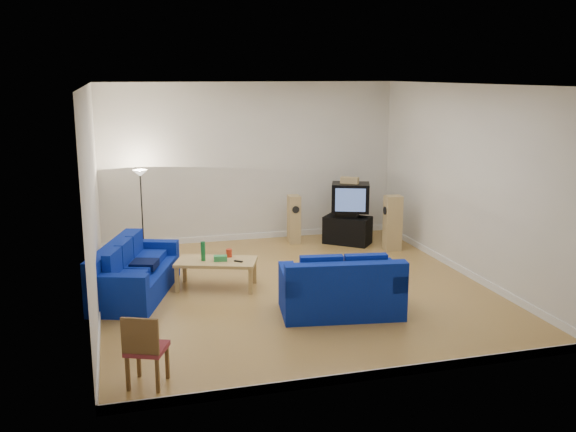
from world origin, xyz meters
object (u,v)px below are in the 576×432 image
object	(u,v)px
sofa_three_seat	(132,276)
coffee_table	(216,264)
tv_stand	(347,230)
television	(350,197)
sofa_loveseat	(341,293)

from	to	relation	value
sofa_three_seat	coffee_table	xyz separation A→B (m)	(1.31, -0.01, 0.10)
tv_stand	television	bearing A→B (deg)	54.05
television	tv_stand	bearing A→B (deg)	-144.79
sofa_loveseat	television	size ratio (longest dim) A/B	2.06
sofa_loveseat	television	bearing A→B (deg)	76.16
sofa_three_seat	coffee_table	distance (m)	1.31
sofa_loveseat	tv_stand	xyz separation A→B (m)	(1.45, 3.63, -0.04)
sofa_three_seat	television	world-z (taller)	television
sofa_loveseat	coffee_table	xyz separation A→B (m)	(-1.53, 1.61, 0.08)
tv_stand	sofa_three_seat	bearing A→B (deg)	-115.11
sofa_three_seat	sofa_loveseat	distance (m)	3.27
sofa_three_seat	coffee_table	size ratio (longest dim) A/B	1.62
sofa_three_seat	coffee_table	bearing A→B (deg)	108.31
sofa_loveseat	television	distance (m)	3.99
coffee_table	television	size ratio (longest dim) A/B	1.58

